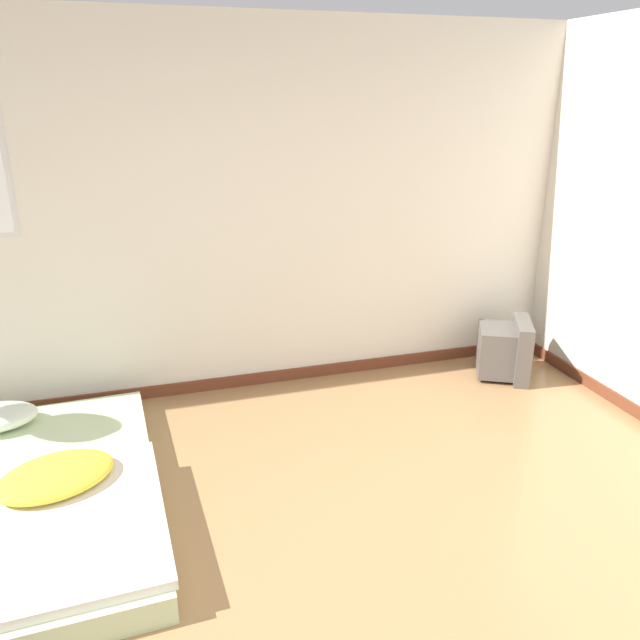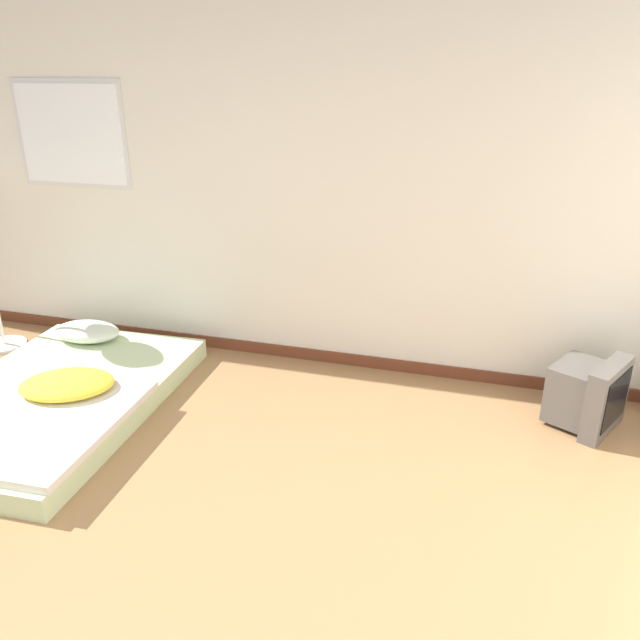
# 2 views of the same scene
# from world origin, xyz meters

# --- Properties ---
(wall_back) EXTENTS (8.05, 0.08, 2.60)m
(wall_back) POSITION_xyz_m (-0.02, 2.86, 1.29)
(wall_back) COLOR silver
(wall_back) RESTS_ON ground_plane
(mattress_bed) EXTENTS (1.41, 2.06, 0.29)m
(mattress_bed) POSITION_xyz_m (-1.04, 1.60, 0.10)
(mattress_bed) COLOR beige
(mattress_bed) RESTS_ON ground_plane
(crt_tv) EXTENTS (0.52, 0.54, 0.46)m
(crt_tv) POSITION_xyz_m (2.32, 2.41, 0.22)
(crt_tv) COLOR #56514C
(crt_tv) RESTS_ON ground_plane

